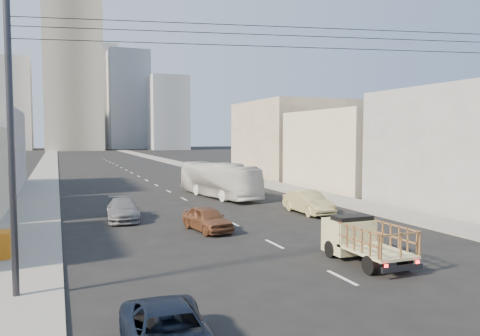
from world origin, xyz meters
TOP-DOWN VIEW (x-y plane):
  - ground at (0.00, 0.00)m, footprint 420.00×420.00m
  - sidewalk_left at (-11.75, 70.00)m, footprint 3.50×180.00m
  - sidewalk_right at (11.75, 70.00)m, footprint 3.50×180.00m
  - lane_dashes at (0.00, 53.00)m, footprint 0.15×104.00m
  - flatbed_pickup at (2.10, 3.55)m, footprint 1.95×4.41m
  - navy_pickup at (-7.68, -2.10)m, footprint 2.30×4.65m
  - city_bus at (3.21, 26.13)m, footprint 4.29×11.21m
  - sedan_brown at (-2.18, 12.38)m, footprint 2.28×4.33m
  - sedan_tan at (6.20, 15.47)m, footprint 1.70×4.77m
  - sedan_grey at (-6.25, 17.62)m, footprint 2.32×4.89m
  - streetlamp_left at (-11.39, 4.00)m, footprint 2.36×0.25m
  - overhead_wires at (0.00, 1.50)m, footprint 23.01×5.02m
  - bldg_right_near at (19.00, 14.00)m, footprint 10.00×12.00m
  - bldg_right_mid at (19.50, 28.00)m, footprint 11.00×14.00m
  - bldg_right_far at (20.00, 44.00)m, footprint 12.00×16.00m
  - high_rise_tower at (-4.00, 170.00)m, footprint 20.00×20.00m
  - midrise_ne at (18.00, 185.00)m, footprint 16.00×16.00m
  - midrise_nw at (-26.00, 180.00)m, footprint 15.00×15.00m
  - midrise_back at (6.00, 200.00)m, footprint 18.00×18.00m
  - midrise_east at (30.00, 165.00)m, footprint 14.00×14.00m

SIDE VIEW (x-z plane):
  - ground at x=0.00m, z-range 0.00..0.00m
  - lane_dashes at x=0.00m, z-range 0.00..0.01m
  - sidewalk_left at x=-11.75m, z-range 0.00..0.12m
  - sidewalk_right at x=11.75m, z-range 0.00..0.12m
  - navy_pickup at x=-7.68m, z-range 0.00..1.27m
  - sedan_grey at x=-6.25m, z-range 0.00..1.38m
  - sedan_brown at x=-2.18m, z-range 0.00..1.40m
  - sedan_tan at x=6.20m, z-range 0.00..1.57m
  - flatbed_pickup at x=2.10m, z-range 0.14..2.04m
  - city_bus at x=3.21m, z-range 0.00..3.05m
  - bldg_right_mid at x=19.50m, z-range 0.00..8.00m
  - bldg_right_near at x=19.00m, z-range 0.00..9.00m
  - bldg_right_far at x=20.00m, z-range 0.00..10.00m
  - streetlamp_left at x=-11.39m, z-range 0.44..12.44m
  - overhead_wires at x=0.00m, z-range 8.60..9.33m
  - midrise_east at x=30.00m, z-range 0.00..28.00m
  - midrise_nw at x=-26.00m, z-range 0.00..34.00m
  - midrise_ne at x=18.00m, z-range 0.00..40.00m
  - midrise_back at x=6.00m, z-range 0.00..44.00m
  - high_rise_tower at x=-4.00m, z-range 0.00..60.00m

